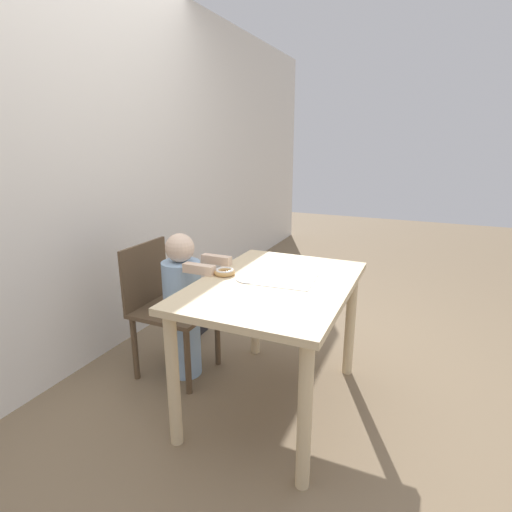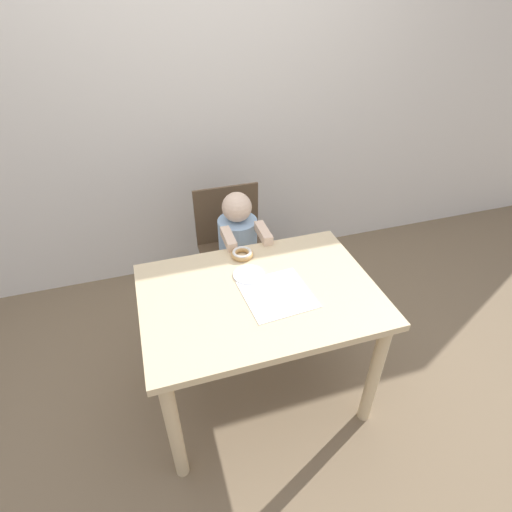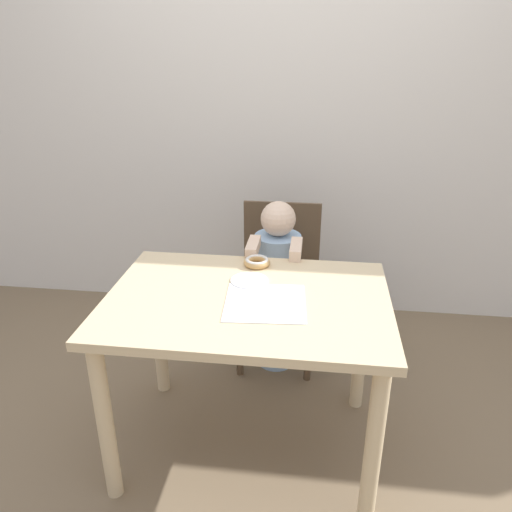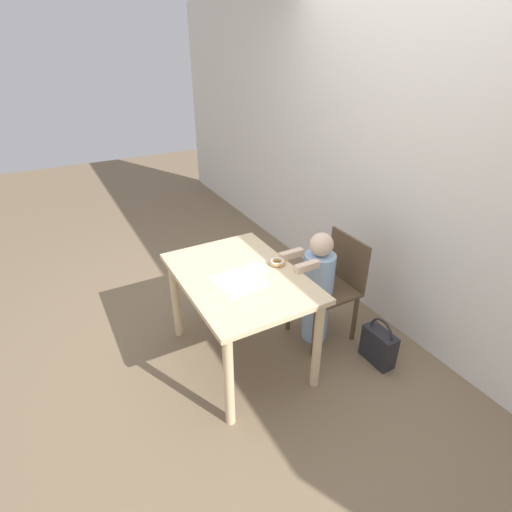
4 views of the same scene
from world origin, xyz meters
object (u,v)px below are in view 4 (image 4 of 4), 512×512
object	(u,v)px
handbag	(379,345)
chair	(330,286)
child_figure	(317,288)
donut	(277,262)

from	to	relation	value
handbag	chair	bearing A→B (deg)	-165.08
child_figure	donut	xyz separation A→B (m)	(-0.06, -0.32, 0.27)
child_figure	chair	bearing A→B (deg)	90.00
chair	handbag	bearing A→B (deg)	14.92
child_figure	handbag	size ratio (longest dim) A/B	2.45
chair	donut	world-z (taller)	chair
donut	chair	bearing A→B (deg)	82.28
donut	handbag	distance (m)	0.96
donut	child_figure	bearing A→B (deg)	79.35
chair	handbag	xyz separation A→B (m)	(0.45, 0.12, -0.29)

